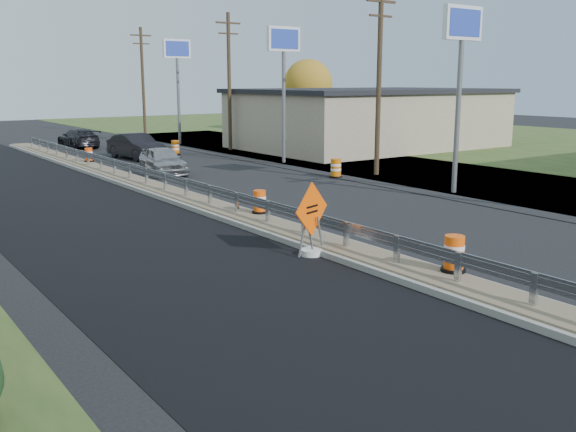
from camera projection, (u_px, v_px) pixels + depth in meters
ground at (304, 240)px, 19.86m from camera, size 140.00×140.00×0.00m
grass_verge_far at (560, 151)px, 44.87m from camera, size 40.00×120.00×0.03m
milled_overlay at (63, 206)px, 25.32m from camera, size 7.20×120.00×0.01m
median at (187, 199)px, 26.20m from camera, size 1.60×55.00×0.23m
guardrail at (175, 181)px, 26.87m from camera, size 0.10×46.15×0.72m
retail_building_near at (369, 118)px, 47.27m from camera, size 18.50×12.50×4.27m
pylon_sign_south at (462, 41)px, 26.87m from camera, size 2.20×0.30×7.90m
pylon_sign_mid at (284, 52)px, 37.23m from camera, size 2.20×0.30×7.90m
pylon_sign_north at (177, 59)px, 48.38m from camera, size 2.20×0.30×7.90m
utility_pole_smid at (379, 79)px, 32.54m from camera, size 1.90×0.26×9.40m
utility_pole_nmid at (229, 79)px, 44.49m from camera, size 1.90×0.26×9.40m
utility_pole_north at (143, 80)px, 56.43m from camera, size 1.90×0.26×9.40m
tree_far_yellow at (308, 84)px, 60.77m from camera, size 4.62×4.62×6.86m
caution_sign at (311, 237)px, 18.00m from camera, size 1.46×0.63×2.10m
barrel_median_near at (454, 254)px, 15.73m from camera, size 0.61×0.61×0.90m
barrel_median_mid at (260, 202)px, 22.71m from camera, size 0.56×0.56×0.82m
barrel_median_far at (89, 155)px, 37.20m from camera, size 0.54×0.54×0.79m
barrel_shoulder_near at (336, 169)px, 32.59m from camera, size 0.65×0.65×0.95m
barrel_shoulder_mid at (175, 148)px, 42.50m from camera, size 0.65×0.65×0.96m
barrel_shoulder_far at (144, 139)px, 49.30m from camera, size 0.63×0.63×0.92m
car_silver at (163, 161)px, 33.70m from camera, size 2.23×4.43×1.45m
car_dark_mid at (136, 146)px, 40.25m from camera, size 2.22×5.01×1.60m
car_dark_far at (79, 138)px, 47.17m from camera, size 2.02×4.84×1.40m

